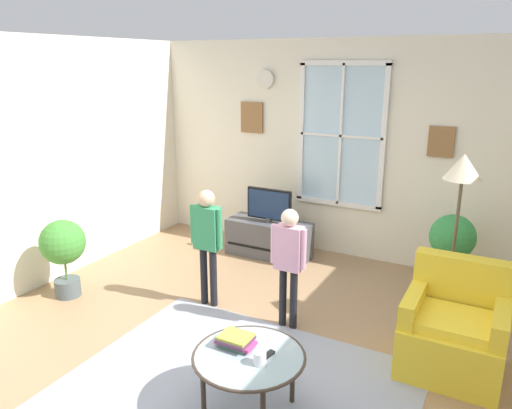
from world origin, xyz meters
name	(u,v)px	position (x,y,z in m)	size (l,w,h in m)	color
ground_plane	(241,367)	(0.00, 0.00, -0.01)	(6.00, 6.08, 0.02)	#9E7A56
back_wall	(354,151)	(-0.01, 2.80, 1.34)	(5.40, 0.17, 2.67)	silver
side_wall_left	(1,172)	(-2.76, 0.00, 1.33)	(0.12, 5.48, 2.67)	silver
area_rug	(235,391)	(0.12, -0.30, 0.00)	(2.57, 2.06, 0.01)	#999EAD
tv_stand	(269,239)	(-0.88, 2.23, 0.23)	(1.07, 0.43, 0.46)	#4C4C51
television	(269,205)	(-0.88, 2.23, 0.68)	(0.59, 0.08, 0.42)	#4C4C4C
armchair	(454,331)	(1.50, 0.80, 0.33)	(0.76, 0.74, 0.87)	yellow
coffee_table	(249,358)	(0.32, -0.43, 0.43)	(0.80, 0.80, 0.46)	#99B2B7
book_stack	(236,340)	(0.19, -0.38, 0.50)	(0.28, 0.20, 0.09)	#45725E
cup	(260,358)	(0.44, -0.49, 0.50)	(0.09, 0.09, 0.09)	white
remote_near_books	(267,356)	(0.44, -0.40, 0.46)	(0.04, 0.14, 0.02)	black
remote_near_cup	(248,339)	(0.22, -0.28, 0.46)	(0.04, 0.14, 0.02)	black
person_pink_shirt	(289,255)	(0.07, 0.76, 0.72)	(0.35, 0.16, 1.15)	black
person_green_shirt	(207,234)	(-0.82, 0.77, 0.76)	(0.36, 0.17, 1.21)	black
potted_plant_by_window	(452,241)	(1.28, 2.27, 0.57)	(0.48, 0.48, 0.85)	#9E6B4C
potted_plant_corner	(63,247)	(-2.25, 0.22, 0.55)	(0.47, 0.47, 0.84)	#4C565B
floor_lamp	(461,185)	(1.38, 1.38, 1.38)	(0.32, 0.32, 1.66)	black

